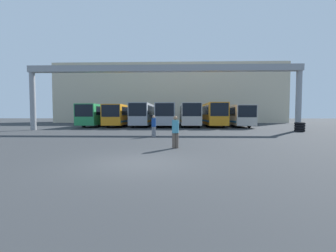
% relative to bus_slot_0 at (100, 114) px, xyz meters
% --- Properties ---
extents(ground_plane, '(200.00, 200.00, 0.00)m').
position_rel_bus_slot_0_xyz_m(ground_plane, '(10.35, -26.56, -1.84)').
color(ground_plane, '#2D3033').
extents(building_backdrop, '(50.31, 12.00, 12.88)m').
position_rel_bus_slot_0_xyz_m(building_backdrop, '(10.35, 19.20, 4.60)').
color(building_backdrop, beige).
rests_on(building_backdrop, ground).
extents(overhead_gantry, '(30.10, 0.80, 7.18)m').
position_rel_bus_slot_0_xyz_m(overhead_gantry, '(10.35, -9.58, 4.22)').
color(overhead_gantry, gray).
rests_on(overhead_gantry, ground).
extents(bus_slot_0, '(2.61, 12.39, 3.18)m').
position_rel_bus_slot_0_xyz_m(bus_slot_0, '(0.00, 0.00, 0.00)').
color(bus_slot_0, '#268C4C').
rests_on(bus_slot_0, ground).
extents(bus_slot_1, '(2.58, 11.55, 3.12)m').
position_rel_bus_slot_0_xyz_m(bus_slot_1, '(3.45, -0.42, -0.03)').
color(bus_slot_1, orange).
rests_on(bus_slot_1, ground).
extents(bus_slot_2, '(2.51, 10.80, 3.33)m').
position_rel_bus_slot_0_xyz_m(bus_slot_2, '(6.90, -0.80, 0.08)').
color(bus_slot_2, '#999EA5').
rests_on(bus_slot_2, ground).
extents(bus_slot_3, '(2.62, 11.25, 3.31)m').
position_rel_bus_slot_0_xyz_m(bus_slot_3, '(10.35, -0.57, 0.07)').
color(bus_slot_3, '#999EA5').
rests_on(bus_slot_3, ground).
extents(bus_slot_4, '(2.62, 10.80, 3.32)m').
position_rel_bus_slot_0_xyz_m(bus_slot_4, '(13.80, -0.79, 0.07)').
color(bus_slot_4, beige).
rests_on(bus_slot_4, ground).
extents(bus_slot_5, '(2.52, 12.40, 3.35)m').
position_rel_bus_slot_0_xyz_m(bus_slot_5, '(17.25, 0.00, 0.09)').
color(bus_slot_5, orange).
rests_on(bus_slot_5, ground).
extents(bus_slot_6, '(2.56, 11.99, 3.03)m').
position_rel_bus_slot_0_xyz_m(bus_slot_6, '(20.70, -0.20, -0.09)').
color(bus_slot_6, beige).
rests_on(bus_slot_6, ground).
extents(pedestrian_near_left, '(0.35, 0.35, 1.69)m').
position_rel_bus_slot_0_xyz_m(pedestrian_near_left, '(10.02, -16.90, -0.94)').
color(pedestrian_near_left, gray).
rests_on(pedestrian_near_left, ground).
extents(pedestrian_mid_left, '(0.35, 0.35, 1.68)m').
position_rel_bus_slot_0_xyz_m(pedestrian_mid_left, '(11.73, -22.85, -0.95)').
color(pedestrian_mid_left, brown).
rests_on(pedestrian_mid_left, ground).
extents(traffic_cone, '(0.48, 0.48, 0.65)m').
position_rel_bus_slot_0_xyz_m(traffic_cone, '(11.79, -14.85, -1.51)').
color(traffic_cone, orange).
rests_on(traffic_cone, ground).
extents(tire_stack, '(1.04, 1.04, 0.96)m').
position_rel_bus_slot_0_xyz_m(tire_stack, '(24.58, -10.91, -1.36)').
color(tire_stack, black).
rests_on(tire_stack, ground).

